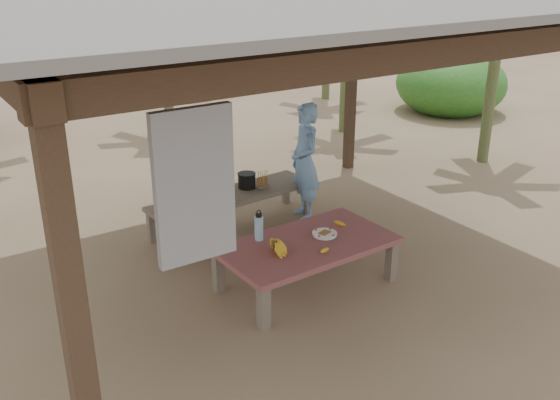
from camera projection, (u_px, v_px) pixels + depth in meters
ground at (283, 269)px, 6.92m from camera, size 80.00×80.00×0.00m
pavilion at (283, 9)px, 5.86m from camera, size 6.60×5.60×2.95m
work_table at (307, 248)px, 6.44m from camera, size 1.83×1.05×0.50m
bench at (233, 198)px, 7.82m from camera, size 2.24×0.76×0.45m
ripe_banana_bunch at (273, 247)px, 6.14m from camera, size 0.31×0.28×0.16m
plate at (325, 234)px, 6.55m from camera, size 0.26×0.26×0.04m
loose_banana_front at (325, 250)px, 6.19m from camera, size 0.16×0.10×0.04m
loose_banana_side at (340, 223)px, 6.79m from camera, size 0.10×0.14×0.04m
water_flask at (259, 227)px, 6.41m from camera, size 0.09×0.09×0.33m
green_banana_stalk at (216, 186)px, 7.60m from camera, size 0.31×0.31×0.33m
cooking_pot at (247, 181)px, 7.97m from camera, size 0.22×0.22×0.19m
skewer_rack at (262, 179)px, 7.96m from camera, size 0.19×0.09×0.24m
woman at (305, 162)px, 7.97m from camera, size 0.49×0.63×1.53m
banana_plant_n at (162, 13)px, 11.37m from camera, size 1.80×1.80×2.69m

